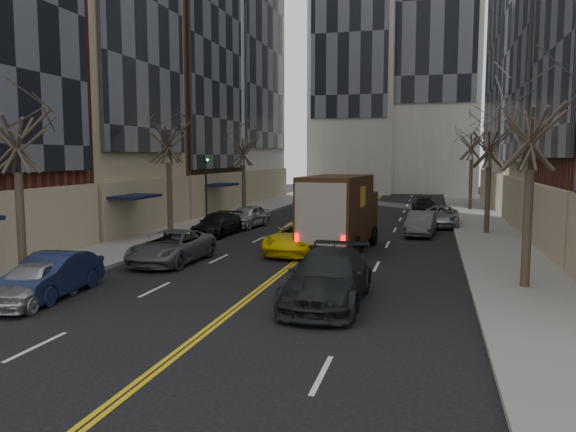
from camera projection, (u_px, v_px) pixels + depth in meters
name	position (u px, v px, depth m)	size (l,w,h in m)	color
ground	(122.00, 396.00, 10.72)	(160.00, 160.00, 0.00)	black
sidewalk_left	(213.00, 221.00, 38.94)	(4.00, 66.00, 0.15)	slate
sidewalk_right	(487.00, 229.00, 34.50)	(4.00, 66.00, 0.15)	slate
streetwall_left	(140.00, 12.00, 42.84)	(14.00, 49.50, 36.00)	#562319
tree_lf_near	(15.00, 109.00, 19.93)	(3.20, 3.20, 8.41)	#382D23
tree_lf_mid	(168.00, 120.00, 31.45)	(3.20, 3.20, 8.91)	#382D23
tree_lf_far	(243.00, 137.00, 44.03)	(3.20, 3.20, 8.12)	#382D23
tree_rt_near	(533.00, 99.00, 18.46)	(3.20, 3.20, 8.71)	#382D23
tree_rt_mid	(490.00, 128.00, 31.97)	(3.20, 3.20, 8.32)	#382D23
tree_rt_far	(472.00, 130.00, 46.36)	(3.20, 3.20, 9.11)	#382D23
traffic_signal	(206.00, 186.00, 33.43)	(0.29, 0.26, 4.70)	black
ups_truck	(339.00, 213.00, 27.01)	(3.23, 6.87, 3.65)	black
observer_sedan	(328.00, 278.00, 17.36)	(2.30, 5.63, 1.63)	black
taxi	(301.00, 238.00, 26.49)	(2.41, 5.23, 1.45)	yellow
pedestrian	(337.00, 235.00, 26.44)	(0.62, 0.41, 1.70)	black
parked_lf_a	(33.00, 282.00, 17.44)	(1.59, 3.94, 1.34)	#B6B8BF
parked_lf_b	(52.00, 275.00, 18.29)	(1.49, 4.28, 1.41)	#101733
parked_lf_c	(172.00, 247.00, 24.02)	(2.30, 4.98, 1.38)	#4B4E53
parked_lf_d	(217.00, 224.00, 32.36)	(1.81, 4.45, 1.29)	black
parked_lf_e	(247.00, 216.00, 36.03)	(1.72, 4.27, 1.45)	#A0A1A7
parked_rt_a	(421.00, 224.00, 32.37)	(1.46, 4.20, 1.38)	#46494D
parked_rt_b	(441.00, 216.00, 36.50)	(2.21, 4.80, 1.33)	#9FA1A6
parked_rt_c	(424.00, 206.00, 44.60)	(1.79, 4.40, 1.28)	black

